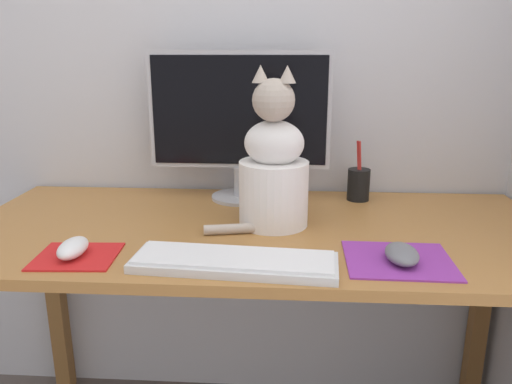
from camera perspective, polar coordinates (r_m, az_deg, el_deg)
wall_back at (r=1.55m, az=1.02°, el=19.19°), size 7.00×0.04×2.50m
desk at (r=1.30m, az=0.11°, el=-7.83°), size 1.48×0.67×0.73m
monitor at (r=1.44m, az=-1.90°, el=8.35°), size 0.52×0.17×0.43m
keyboard at (r=1.03m, az=-2.49°, el=-7.95°), size 0.43×0.16×0.02m
mousepad_left at (r=1.15m, az=-19.79°, el=-6.93°), size 0.18×0.16×0.00m
mousepad_right at (r=1.10m, az=15.97°, el=-7.50°), size 0.23×0.20×0.00m
computer_mouse_left at (r=1.14m, az=-20.20°, el=-6.02°), size 0.06×0.10×0.04m
computer_mouse_right at (r=1.09m, az=16.33°, el=-6.81°), size 0.07×0.11×0.03m
cat at (r=1.23m, az=2.00°, el=2.72°), size 0.27×0.20×0.40m
pen_cup at (r=1.50m, az=11.63°, el=0.91°), size 0.06×0.06×0.18m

